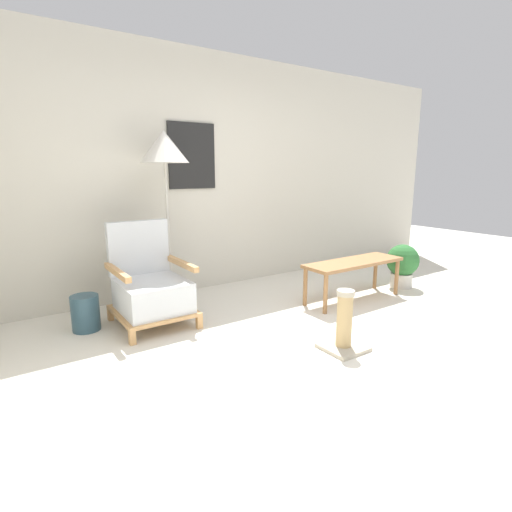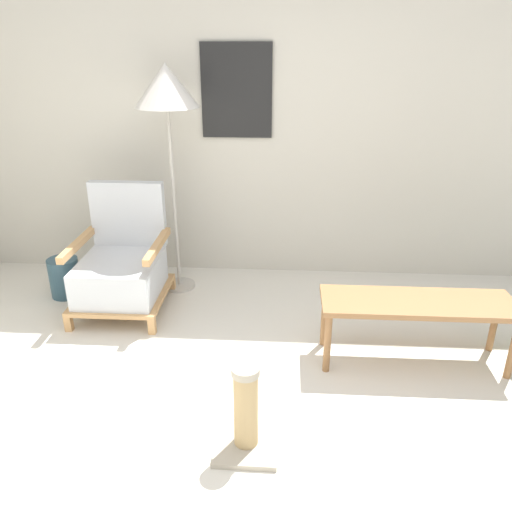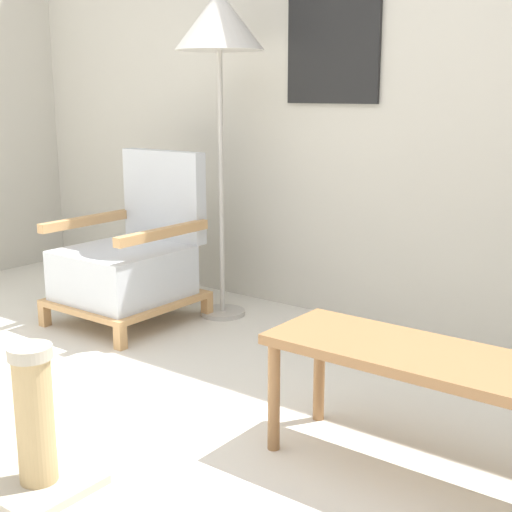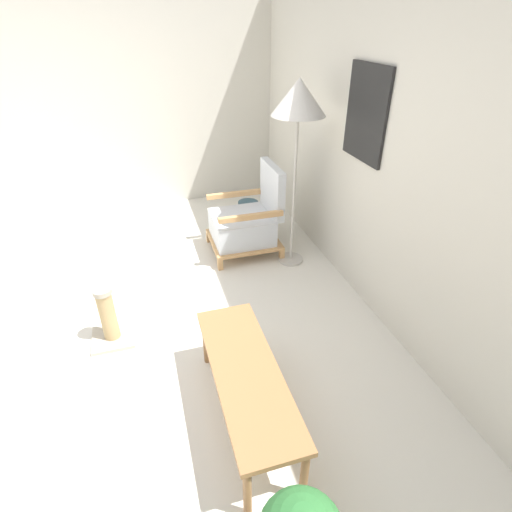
# 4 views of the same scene
# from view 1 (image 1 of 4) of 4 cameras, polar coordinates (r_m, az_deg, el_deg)

# --- Properties ---
(ground_plane) EXTENTS (14.00, 14.00, 0.00)m
(ground_plane) POSITION_cam_1_polar(r_m,az_deg,el_deg) (3.18, 14.30, -14.20)
(ground_plane) COLOR silver
(wall_back) EXTENTS (8.00, 0.09, 2.70)m
(wall_back) POSITION_cam_1_polar(r_m,az_deg,el_deg) (4.77, -7.24, 11.54)
(wall_back) COLOR beige
(wall_back) RESTS_ON ground_plane
(armchair) EXTENTS (0.65, 0.71, 0.93)m
(armchair) POSITION_cam_1_polar(r_m,az_deg,el_deg) (3.79, -14.84, -4.42)
(armchair) COLOR tan
(armchair) RESTS_ON ground_plane
(floor_lamp) EXTENTS (0.48, 0.48, 1.77)m
(floor_lamp) POSITION_cam_1_polar(r_m,az_deg,el_deg) (4.12, -12.96, 14.30)
(floor_lamp) COLOR #B7B2A8
(floor_lamp) RESTS_ON ground_plane
(coffee_table) EXTENTS (1.19, 0.38, 0.44)m
(coffee_table) POSITION_cam_1_polar(r_m,az_deg,el_deg) (4.44, 13.79, -1.35)
(coffee_table) COLOR olive
(coffee_table) RESTS_ON ground_plane
(vase) EXTENTS (0.24, 0.24, 0.32)m
(vase) POSITION_cam_1_polar(r_m,az_deg,el_deg) (3.87, -23.18, -7.49)
(vase) COLOR #2D4C5B
(vase) RESTS_ON ground_plane
(potted_plant) EXTENTS (0.38, 0.38, 0.52)m
(potted_plant) POSITION_cam_1_polar(r_m,az_deg,el_deg) (5.13, 20.19, -1.02)
(potted_plant) COLOR beige
(potted_plant) RESTS_ON ground_plane
(scratching_post) EXTENTS (0.32, 0.32, 0.49)m
(scratching_post) POSITION_cam_1_polar(r_m,az_deg,el_deg) (3.26, 12.47, -9.86)
(scratching_post) COLOR #B2A893
(scratching_post) RESTS_ON ground_plane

